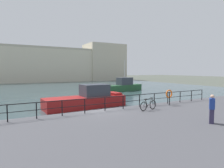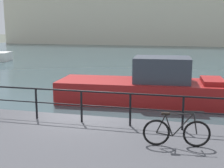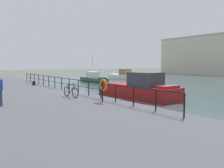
# 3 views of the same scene
# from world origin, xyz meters

# --- Properties ---
(ground_plane) EXTENTS (240.00, 240.00, 0.00)m
(ground_plane) POSITION_xyz_m (0.00, 0.00, 0.00)
(ground_plane) COLOR #4C5147
(moored_cabin_cruiser) EXTENTS (9.04, 3.34, 2.50)m
(moored_cabin_cruiser) POSITION_xyz_m (1.56, 6.06, 0.88)
(moored_cabin_cruiser) COLOR maroon
(moored_cabin_cruiser) RESTS_ON water_basin
(moored_green_narrowboat) EXTENTS (6.71, 3.77, 2.27)m
(moored_green_narrowboat) POSITION_xyz_m (-19.80, 21.33, 0.78)
(moored_green_narrowboat) COLOR white
(moored_green_narrowboat) RESTS_ON water_basin
(moored_small_launch) EXTENTS (8.20, 2.44, 4.95)m
(moored_small_launch) POSITION_xyz_m (-17.30, 12.24, 0.68)
(moored_small_launch) COLOR #23512D
(moored_small_launch) RESTS_ON water_basin
(quay_railing) EXTENTS (24.50, 0.07, 1.08)m
(quay_railing) POSITION_xyz_m (-0.53, -0.75, 1.72)
(quay_railing) COLOR black
(quay_railing) RESTS_ON quay_promenade
(parked_bicycle) EXTENTS (1.76, 0.30, 0.98)m
(parked_bicycle) POSITION_xyz_m (3.39, -2.10, 1.38)
(parked_bicycle) COLOR black
(parked_bicycle) RESTS_ON quay_promenade
(mooring_bollard) EXTENTS (0.32, 0.32, 0.44)m
(mooring_bollard) POSITION_xyz_m (-7.07, -1.52, 1.21)
(mooring_bollard) COLOR black
(mooring_bollard) RESTS_ON quay_promenade
(life_ring_stand) EXTENTS (0.75, 0.16, 1.40)m
(life_ring_stand) POSITION_xyz_m (6.34, -1.35, 1.96)
(life_ring_stand) COLOR black
(life_ring_stand) RESTS_ON quay_promenade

